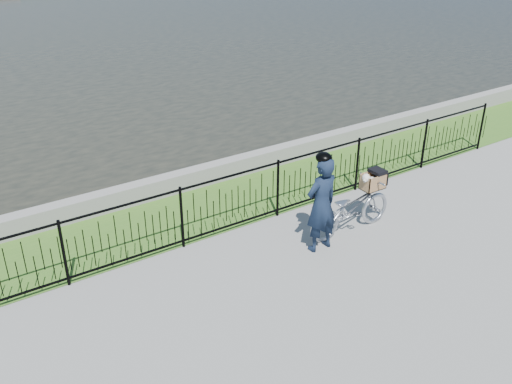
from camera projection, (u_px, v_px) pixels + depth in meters
ground at (285, 272)px, 9.19m from camera, size 120.00×120.00×0.00m
grass_strip at (206, 208)px, 11.12m from camera, size 60.00×2.00×0.01m
quay_wall at (182, 181)px, 11.78m from camera, size 60.00×0.30×0.40m
fence at (232, 202)px, 10.12m from camera, size 14.00×0.06×1.15m
bicycle_rig at (351, 207)px, 10.14m from camera, size 1.80×0.63×1.10m
cyclist at (321, 203)px, 9.45m from camera, size 0.63×0.43×1.77m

